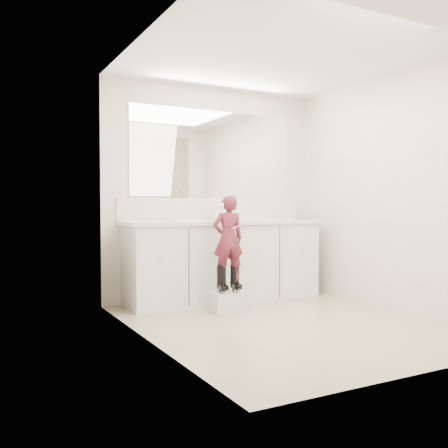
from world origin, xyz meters
TOP-DOWN VIEW (x-y plane):
  - floor at (0.00, 0.00)m, footprint 3.00×3.00m
  - ceiling at (0.00, 0.00)m, footprint 3.00×3.00m
  - wall_back at (0.00, 1.50)m, footprint 2.60×0.00m
  - wall_front at (0.00, -1.50)m, footprint 2.60×0.00m
  - wall_left at (-1.30, 0.00)m, footprint 0.00×3.00m
  - wall_right at (1.30, 0.00)m, footprint 0.00×3.00m
  - vanity_cabinet at (0.00, 1.23)m, footprint 2.20×0.55m
  - countertop at (0.00, 1.21)m, footprint 2.28×0.58m
  - backsplash at (0.00, 1.49)m, footprint 2.28×0.03m
  - mirror at (0.00, 1.49)m, footprint 2.00×0.02m
  - dot_panel at (0.00, -1.49)m, footprint 2.00×0.01m
  - faucet at (0.00, 1.38)m, footprint 0.08×0.08m
  - cup at (0.19, 1.26)m, footprint 0.11×0.11m
  - soap_bottle at (-0.10, 1.27)m, footprint 0.12×0.12m
  - step_stool at (-0.25, 0.66)m, footprint 0.35×0.31m
  - boot_left at (-0.32, 0.68)m, footprint 0.12×0.19m
  - boot_right at (-0.17, 0.68)m, footprint 0.12×0.19m
  - toddler at (-0.25, 0.68)m, footprint 0.34×0.25m
  - toothbrush at (-0.18, 0.60)m, footprint 0.14×0.03m

SIDE VIEW (x-z plane):
  - floor at x=0.00m, z-range 0.00..0.00m
  - step_stool at x=-0.25m, z-range 0.00..0.20m
  - boot_left at x=-0.32m, z-range 0.20..0.46m
  - boot_right at x=-0.17m, z-range 0.20..0.46m
  - vanity_cabinet at x=0.00m, z-range 0.00..0.85m
  - toddler at x=-0.25m, z-range 0.30..1.15m
  - toothbrush at x=-0.18m, z-range 0.82..0.88m
  - countertop at x=0.00m, z-range 0.85..0.89m
  - cup at x=0.19m, z-range 0.89..0.99m
  - faucet at x=0.00m, z-range 0.89..0.99m
  - soap_bottle at x=-0.10m, z-range 0.89..1.09m
  - backsplash at x=0.00m, z-range 0.89..1.14m
  - wall_back at x=0.00m, z-range -0.10..2.50m
  - wall_front at x=0.00m, z-range -0.10..2.50m
  - wall_left at x=-1.30m, z-range -0.30..2.70m
  - wall_right at x=1.30m, z-range -0.30..2.70m
  - mirror at x=0.00m, z-range 1.14..2.14m
  - dot_panel at x=0.00m, z-range 1.05..2.25m
  - ceiling at x=0.00m, z-range 2.40..2.40m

